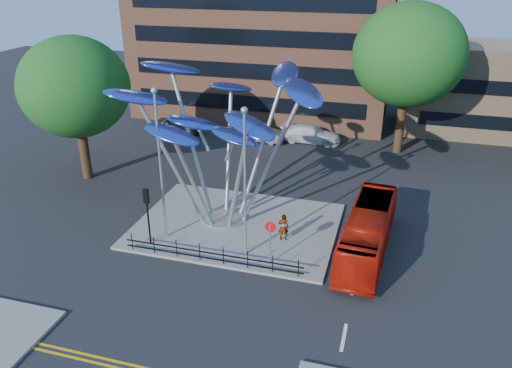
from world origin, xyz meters
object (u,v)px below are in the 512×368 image
(street_lamp_right, at_px, (245,171))
(parked_car_left, at_px, (179,125))
(red_bus, at_px, (368,232))
(parked_car_right, at_px, (311,134))
(street_lamp_left, at_px, (159,153))
(tree_right, at_px, (409,55))
(traffic_light_island, at_px, (147,205))
(pedestrian, at_px, (283,227))
(leaf_sculpture, at_px, (221,113))
(parked_car_mid, at_px, (259,133))
(tree_left, at_px, (75,87))
(no_entry_sign_island, at_px, (270,235))

(street_lamp_right, height_order, parked_car_left, street_lamp_right)
(red_bus, distance_m, parked_car_right, 18.17)
(street_lamp_left, relative_size, red_bus, 0.96)
(tree_right, bearing_deg, traffic_light_island, -123.69)
(traffic_light_island, distance_m, parked_car_right, 20.69)
(street_lamp_left, height_order, pedestrian, street_lamp_left)
(tree_right, distance_m, parked_car_right, 10.42)
(leaf_sculpture, xyz_separation_m, parked_car_left, (-9.75, 14.89, -6.13))
(tree_right, bearing_deg, parked_car_mid, -176.71)
(tree_left, height_order, parked_car_left, tree_left)
(tree_right, height_order, parked_car_left, tree_right)
(tree_right, relative_size, no_entry_sign_island, 4.94)
(pedestrian, relative_size, parked_car_left, 0.37)
(leaf_sculpture, height_order, pedestrian, leaf_sculpture)
(street_lamp_left, height_order, red_bus, street_lamp_left)
(tree_left, height_order, parked_car_mid, tree_left)
(parked_car_mid, xyz_separation_m, parked_car_right, (4.50, 1.04, -0.00))
(tree_right, xyz_separation_m, parked_car_right, (-7.46, 0.35, -7.27))
(street_lamp_left, distance_m, traffic_light_island, 2.96)
(parked_car_left, bearing_deg, no_entry_sign_island, -135.98)
(tree_right, relative_size, parked_car_left, 2.76)
(street_lamp_right, height_order, parked_car_right, street_lamp_right)
(traffic_light_island, bearing_deg, tree_left, 140.19)
(tree_left, xyz_separation_m, leaf_sculpture, (11.93, -3.32, 0.08))
(traffic_light_island, xyz_separation_m, parked_car_mid, (1.04, 18.81, -1.85))
(traffic_light_island, bearing_deg, red_bus, 13.38)
(tree_left, xyz_separation_m, no_entry_sign_island, (16.00, -7.48, -4.98))
(leaf_sculpture, xyz_separation_m, street_lamp_left, (-2.43, -3.18, -1.52))
(street_lamp_right, xyz_separation_m, parked_car_mid, (-4.46, 18.31, -4.33))
(tree_left, relative_size, parked_car_left, 2.35)
(parked_car_mid, height_order, parked_car_right, same)
(pedestrian, relative_size, parked_car_right, 0.31)
(traffic_light_island, bearing_deg, parked_car_left, 109.68)
(parked_car_right, bearing_deg, street_lamp_right, -178.63)
(street_lamp_left, xyz_separation_m, red_bus, (11.31, 1.81, -4.09))
(pedestrian, height_order, parked_car_mid, pedestrian)
(pedestrian, bearing_deg, street_lamp_right, 40.47)
(tree_right, bearing_deg, street_lamp_left, -124.05)
(leaf_sculpture, bearing_deg, red_bus, -8.79)
(tree_left, xyz_separation_m, pedestrian, (16.13, -4.96, -5.83))
(parked_car_right, bearing_deg, leaf_sculpture, 172.04)
(traffic_light_island, distance_m, parked_car_left, 20.33)
(parked_car_mid, bearing_deg, leaf_sculpture, -171.66)
(red_bus, bearing_deg, parked_car_mid, 127.94)
(tree_left, relative_size, red_bus, 1.13)
(street_lamp_right, xyz_separation_m, traffic_light_island, (-5.50, -0.50, -2.48))
(leaf_sculpture, xyz_separation_m, parked_car_mid, (-1.89, 14.63, -6.11))
(tree_left, height_order, red_bus, tree_left)
(tree_right, relative_size, parked_car_right, 2.30)
(tree_right, distance_m, traffic_light_island, 24.06)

